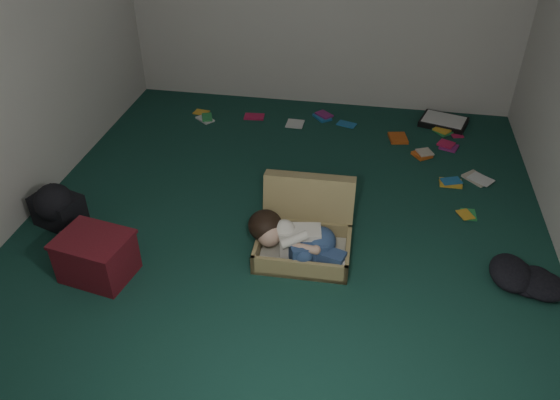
% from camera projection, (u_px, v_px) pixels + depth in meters
% --- Properties ---
extents(floor, '(4.50, 4.50, 0.00)m').
position_uv_depth(floor, '(283.00, 226.00, 4.21)').
color(floor, '#153C32').
rests_on(floor, ground).
extents(wall_front, '(4.50, 0.00, 4.50)m').
position_uv_depth(wall_front, '(157.00, 339.00, 1.65)').
color(wall_front, silver).
rests_on(wall_front, ground).
extents(suitcase, '(0.67, 0.66, 0.49)m').
position_uv_depth(suitcase, '(305.00, 230.00, 3.93)').
color(suitcase, '#9F8D57').
rests_on(suitcase, floor).
extents(person, '(0.72, 0.34, 0.30)m').
position_uv_depth(person, '(296.00, 239.00, 3.78)').
color(person, silver).
rests_on(person, suitcase).
extents(maroon_bin, '(0.53, 0.45, 0.32)m').
position_uv_depth(maroon_bin, '(96.00, 256.00, 3.67)').
color(maroon_bin, '#5B121B').
rests_on(maroon_bin, floor).
extents(backpack, '(0.53, 0.47, 0.27)m').
position_uv_depth(backpack, '(58.00, 209.00, 4.16)').
color(backpack, black).
rests_on(backpack, floor).
extents(clothing_pile, '(0.43, 0.36, 0.14)m').
position_uv_depth(clothing_pile, '(525.00, 277.00, 3.65)').
color(clothing_pile, black).
rests_on(clothing_pile, floor).
extents(paper_tray, '(0.53, 0.45, 0.06)m').
position_uv_depth(paper_tray, '(444.00, 122.00, 5.56)').
color(paper_tray, black).
rests_on(paper_tray, floor).
extents(book_scatter, '(2.91, 1.70, 0.02)m').
position_uv_depth(book_scatter, '(365.00, 140.00, 5.30)').
color(book_scatter, gold).
rests_on(book_scatter, floor).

